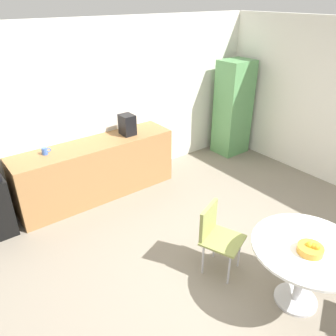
{
  "coord_description": "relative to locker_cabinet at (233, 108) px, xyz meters",
  "views": [
    {
      "loc": [
        -2.23,
        -1.63,
        2.88
      ],
      "look_at": [
        -0.01,
        1.27,
        0.95
      ],
      "focal_mm": 35.36,
      "sensor_mm": 36.0,
      "label": 1
    }
  ],
  "objects": [
    {
      "name": "counter_block",
      "position": [
        -2.91,
        0.1,
        -0.46
      ],
      "size": [
        2.48,
        0.6,
        0.9
      ],
      "primitive_type": "cube",
      "color": "#9E7042",
      "rests_on": "ground_plane"
    },
    {
      "name": "ground_plane",
      "position": [
        -2.55,
        -2.55,
        -0.91
      ],
      "size": [
        6.0,
        6.0,
        0.0
      ],
      "primitive_type": "plane",
      "color": "gray"
    },
    {
      "name": "wall_back",
      "position": [
        -2.55,
        0.45,
        0.39
      ],
      "size": [
        6.0,
        0.1,
        2.6
      ],
      "primitive_type": "cube",
      "color": "white",
      "rests_on": "ground_plane"
    },
    {
      "name": "fruit_bowl",
      "position": [
        -2.29,
        -3.11,
        -0.12
      ],
      "size": [
        0.24,
        0.24,
        0.11
      ],
      "color": "gold",
      "rests_on": "round_table"
    },
    {
      "name": "chair_olive",
      "position": [
        -2.57,
        -2.16,
        -0.38
      ],
      "size": [
        0.54,
        0.54,
        0.83
      ],
      "color": "silver",
      "rests_on": "ground_plane"
    },
    {
      "name": "coffee_maker",
      "position": [
        -2.32,
        0.1,
        0.15
      ],
      "size": [
        0.2,
        0.24,
        0.32
      ],
      "primitive_type": "cube",
      "color": "black",
      "rests_on": "counter_block"
    },
    {
      "name": "round_table",
      "position": [
        -2.22,
        -3.05,
        -0.31
      ],
      "size": [
        1.08,
        1.08,
        0.74
      ],
      "color": "silver",
      "rests_on": "ground_plane"
    },
    {
      "name": "locker_cabinet",
      "position": [
        0.0,
        0.0,
        0.0
      ],
      "size": [
        0.6,
        0.5,
        1.81
      ],
      "primitive_type": "cube",
      "color": "#599959",
      "rests_on": "ground_plane"
    },
    {
      "name": "mug_white",
      "position": [
        -3.62,
        0.16,
        0.04
      ],
      "size": [
        0.13,
        0.08,
        0.09
      ],
      "color": "#3F66BF",
      "rests_on": "counter_block"
    }
  ]
}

